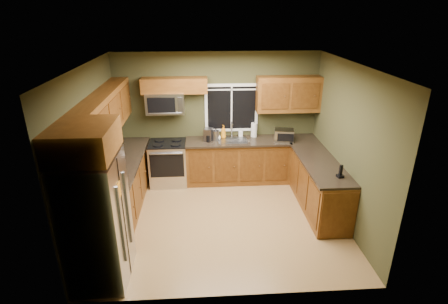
{
  "coord_description": "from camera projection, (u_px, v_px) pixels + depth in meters",
  "views": [
    {
      "loc": [
        -0.31,
        -5.29,
        3.5
      ],
      "look_at": [
        0.05,
        0.35,
        1.15
      ],
      "focal_mm": 28.0,
      "sensor_mm": 36.0,
      "label": 1
    }
  ],
  "objects": [
    {
      "name": "upper_cabinets_back_left",
      "position": [
        174.0,
        85.0,
        6.9
      ],
      "size": [
        1.3,
        0.33,
        0.3
      ],
      "primitive_type": "cube",
      "color": "brown",
      "rests_on": "back_wall"
    },
    {
      "name": "right_wall",
      "position": [
        347.0,
        146.0,
        5.85
      ],
      "size": [
        0.0,
        3.6,
        3.6
      ],
      "primitive_type": "plane",
      "rotation": [
        1.57,
        0.0,
        -1.57
      ],
      "color": "#3A3A20",
      "rests_on": "ground"
    },
    {
      "name": "sink",
      "position": [
        232.0,
        139.0,
        7.27
      ],
      "size": [
        0.6,
        0.42,
        0.36
      ],
      "color": "slate",
      "rests_on": "countertop_back"
    },
    {
      "name": "floor",
      "position": [
        222.0,
        219.0,
        6.24
      ],
      "size": [
        4.2,
        4.2,
        0.0
      ],
      "primitive_type": "plane",
      "color": "olive",
      "rests_on": "ground"
    },
    {
      "name": "soap_bottle_c",
      "position": [
        218.0,
        137.0,
        7.25
      ],
      "size": [
        0.13,
        0.13,
        0.15
      ],
      "primitive_type": "imported",
      "rotation": [
        0.0,
        0.0,
        -0.16
      ],
      "color": "white",
      "rests_on": "countertop_back"
    },
    {
      "name": "back_wall",
      "position": [
        217.0,
        117.0,
        7.38
      ],
      "size": [
        4.2,
        0.0,
        4.2
      ],
      "primitive_type": "plane",
      "rotation": [
        1.57,
        0.0,
        0.0
      ],
      "color": "#3A3A20",
      "rests_on": "ground"
    },
    {
      "name": "base_cabinets_peninsula",
      "position": [
        315.0,
        180.0,
        6.67
      ],
      "size": [
        0.6,
        2.52,
        0.9
      ],
      "color": "brown",
      "rests_on": "ground"
    },
    {
      "name": "front_wall",
      "position": [
        232.0,
        207.0,
        4.06
      ],
      "size": [
        4.2,
        0.0,
        4.2
      ],
      "primitive_type": "plane",
      "rotation": [
        -1.57,
        0.0,
        0.0
      ],
      "color": "#3A3A20",
      "rests_on": "ground"
    },
    {
      "name": "ceiling",
      "position": [
        222.0,
        65.0,
        5.2
      ],
      "size": [
        4.2,
        4.2,
        0.0
      ],
      "primitive_type": "plane",
      "rotation": [
        3.14,
        0.0,
        0.0
      ],
      "color": "white",
      "rests_on": "back_wall"
    },
    {
      "name": "cordless_phone",
      "position": [
        340.0,
        174.0,
        5.66
      ],
      "size": [
        0.12,
        0.12,
        0.22
      ],
      "color": "black",
      "rests_on": "countertop_peninsula"
    },
    {
      "name": "refrigerator",
      "position": [
        97.0,
        221.0,
        4.59
      ],
      "size": [
        0.74,
        0.9,
        1.8
      ],
      "color": "#B7B7BC",
      "rests_on": "ground"
    },
    {
      "name": "base_cabinets_left",
      "position": [
        123.0,
        187.0,
        6.4
      ],
      "size": [
        0.6,
        2.65,
        0.9
      ],
      "primitive_type": "cube",
      "color": "brown",
      "rests_on": "ground"
    },
    {
      "name": "upper_cabinet_over_fridge",
      "position": [
        83.0,
        140.0,
        4.16
      ],
      "size": [
        0.72,
        0.9,
        0.38
      ],
      "primitive_type": "cube",
      "color": "brown",
      "rests_on": "left_wall"
    },
    {
      "name": "window",
      "position": [
        231.0,
        108.0,
        7.3
      ],
      "size": [
        1.12,
        0.03,
        1.02
      ],
      "color": "white",
      "rests_on": "back_wall"
    },
    {
      "name": "kettle",
      "position": [
        216.0,
        135.0,
        7.21
      ],
      "size": [
        0.17,
        0.17,
        0.26
      ],
      "color": "#B7B7BC",
      "rests_on": "countertop_back"
    },
    {
      "name": "left_wall",
      "position": [
        92.0,
        152.0,
        5.6
      ],
      "size": [
        0.0,
        3.6,
        3.6
      ],
      "primitive_type": "plane",
      "rotation": [
        1.57,
        0.0,
        1.57
      ],
      "color": "#3A3A20",
      "rests_on": "ground"
    },
    {
      "name": "countertop_back",
      "position": [
        238.0,
        141.0,
        7.27
      ],
      "size": [
        2.17,
        0.65,
        0.04
      ],
      "primitive_type": "cube",
      "color": "black",
      "rests_on": "base_cabinets_back"
    },
    {
      "name": "soap_bottle_a",
      "position": [
        223.0,
        132.0,
        7.34
      ],
      "size": [
        0.14,
        0.14,
        0.28
      ],
      "primitive_type": "imported",
      "rotation": [
        0.0,
        0.0,
        0.34
      ],
      "color": "orange",
      "rests_on": "countertop_back"
    },
    {
      "name": "soap_bottle_b",
      "position": [
        241.0,
        133.0,
        7.44
      ],
      "size": [
        0.09,
        0.09,
        0.18
      ],
      "primitive_type": "imported",
      "rotation": [
        0.0,
        0.0,
        0.09
      ],
      "color": "white",
      "rests_on": "countertop_back"
    },
    {
      "name": "countertop_peninsula",
      "position": [
        316.0,
        157.0,
        6.5
      ],
      "size": [
        0.65,
        2.5,
        0.04
      ],
      "primitive_type": "cube",
      "color": "black",
      "rests_on": "base_cabinets_peninsula"
    },
    {
      "name": "coffee_maker",
      "position": [
        208.0,
        135.0,
        7.19
      ],
      "size": [
        0.21,
        0.25,
        0.26
      ],
      "color": "slate",
      "rests_on": "countertop_back"
    },
    {
      "name": "base_cabinets_back",
      "position": [
        238.0,
        161.0,
        7.47
      ],
      "size": [
        2.17,
        0.6,
        0.9
      ],
      "primitive_type": "cube",
      "color": "brown",
      "rests_on": "ground"
    },
    {
      "name": "paper_towel_roll",
      "position": [
        254.0,
        130.0,
        7.41
      ],
      "size": [
        0.17,
        0.17,
        0.33
      ],
      "color": "white",
      "rests_on": "countertop_back"
    },
    {
      "name": "upper_cabinets_back_right",
      "position": [
        288.0,
        94.0,
        7.12
      ],
      "size": [
        1.3,
        0.33,
        0.72
      ],
      "primitive_type": "cube",
      "color": "brown",
      "rests_on": "back_wall"
    },
    {
      "name": "range",
      "position": [
        169.0,
        163.0,
        7.35
      ],
      "size": [
        0.76,
        0.69,
        0.94
      ],
      "color": "#B7B7BC",
      "rests_on": "ground"
    },
    {
      "name": "toaster_oven",
      "position": [
        284.0,
        135.0,
        7.19
      ],
      "size": [
        0.43,
        0.36,
        0.24
      ],
      "color": "#B7B7BC",
      "rests_on": "countertop_back"
    },
    {
      "name": "upper_cabinets_left",
      "position": [
        105.0,
        113.0,
        5.85
      ],
      "size": [
        0.33,
        2.65,
        0.72
      ],
      "primitive_type": "cube",
      "color": "brown",
      "rests_on": "left_wall"
    },
    {
      "name": "countertop_left",
      "position": [
        121.0,
        164.0,
        6.22
      ],
      "size": [
        0.65,
        2.65,
        0.04
      ],
      "primitive_type": "cube",
      "color": "black",
      "rests_on": "base_cabinets_left"
    },
    {
      "name": "microwave",
      "position": [
        165.0,
        103.0,
        6.99
      ],
      "size": [
        0.76,
        0.41,
        0.42
      ],
      "color": "#B7B7BC",
      "rests_on": "back_wall"
    }
  ]
}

